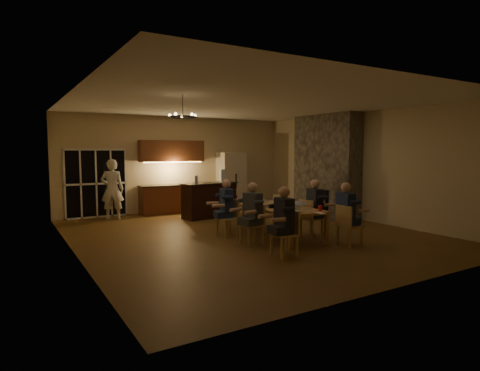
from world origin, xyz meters
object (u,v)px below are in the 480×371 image
at_px(bar_bottle, 196,180).
at_px(bar_blender, 222,175).
at_px(person_right_near, 345,214).
at_px(person_left_far, 227,207).
at_px(can_cola, 236,198).
at_px(chair_left_far, 228,218).
at_px(person_right_mid, 315,208).
at_px(laptop_c, 262,201).
at_px(can_right, 278,201).
at_px(can_silver, 293,207).
at_px(plate_far, 269,201).
at_px(dining_table, 271,221).
at_px(chair_right_near, 350,225).
at_px(chair_right_mid, 312,218).
at_px(person_left_near, 284,221).
at_px(chair_right_far, 284,211).
at_px(laptop_b, 303,204).
at_px(laptop_f, 260,196).
at_px(refrigerator, 231,180).
at_px(mug_mid, 260,201).
at_px(laptop_a, 292,206).
at_px(redcup_near, 320,208).
at_px(laptop_e, 241,197).
at_px(chandelier, 183,117).
at_px(mug_front, 279,206).
at_px(plate_near, 295,207).
at_px(redcup_mid, 248,202).
at_px(standing_person, 112,189).
at_px(person_left_mid, 253,214).
at_px(laptop_d, 283,200).
at_px(chair_left_near, 284,234).
at_px(mug_back, 242,201).
at_px(bar_island, 209,200).
at_px(plate_left, 286,211).

height_order(bar_bottle, bar_blender, bar_blender).
bearing_deg(person_right_near, person_left_far, 45.93).
bearing_deg(can_cola, bar_blender, 72.01).
bearing_deg(chair_left_far, person_right_mid, 54.35).
distance_m(laptop_c, can_right, 0.66).
bearing_deg(can_silver, plate_far, 75.97).
bearing_deg(dining_table, chair_right_near, -61.09).
distance_m(chair_right_mid, person_left_near, 2.12).
bearing_deg(chair_right_far, chair_right_mid, 177.31).
bearing_deg(laptop_b, laptop_f, 85.95).
xyz_separation_m(can_silver, plate_far, (0.38, 1.50, -0.05)).
relative_size(chair_right_far, laptop_c, 2.78).
relative_size(refrigerator, mug_mid, 20.00).
relative_size(person_right_near, person_right_mid, 1.00).
bearing_deg(laptop_a, redcup_near, 156.60).
bearing_deg(person_right_mid, laptop_e, 43.85).
xyz_separation_m(chandelier, mug_front, (2.24, -0.27, -1.95)).
height_order(person_left_near, can_silver, person_left_near).
height_order(person_left_near, plate_near, person_left_near).
relative_size(chandelier, laptop_b, 1.80).
height_order(person_right_near, redcup_mid, person_right_near).
bearing_deg(chair_right_far, can_cola, 56.62).
distance_m(chair_left_far, laptop_e, 0.96).
bearing_deg(refrigerator, chair_right_mid, -97.40).
xyz_separation_m(chandelier, bar_blender, (2.79, 3.49, -1.47)).
bearing_deg(laptop_f, standing_person, 107.70).
distance_m(person_right_near, can_silver, 1.14).
distance_m(person_left_near, plate_far, 2.70).
xyz_separation_m(mug_front, can_right, (0.47, 0.68, 0.01)).
xyz_separation_m(chair_right_mid, mug_front, (-0.96, 0.05, 0.36)).
bearing_deg(plate_far, chair_left_far, -171.83).
height_order(chair_right_near, laptop_a, laptop_a).
relative_size(chair_right_near, person_left_mid, 0.64).
distance_m(dining_table, can_cola, 1.46).
bearing_deg(dining_table, laptop_e, 101.99).
relative_size(chair_left_far, mug_front, 8.90).
distance_m(laptop_b, can_silver, 0.23).
bearing_deg(mug_front, person_right_mid, -6.96).
relative_size(mug_front, plate_far, 0.44).
distance_m(laptop_a, can_silver, 0.36).
bearing_deg(chair_right_far, person_right_mid, 178.82).
height_order(person_right_near, laptop_d, person_right_near).
xyz_separation_m(refrigerator, chair_right_far, (-0.63, -3.98, -0.55)).
height_order(chair_left_near, redcup_near, chair_left_near).
height_order(mug_mid, mug_back, same).
distance_m(bar_island, plate_far, 2.56).
distance_m(laptop_f, plate_near, 1.56).
distance_m(mug_mid, can_cola, 0.86).
xyz_separation_m(dining_table, person_right_mid, (0.89, -0.53, 0.31)).
bearing_deg(mug_back, plate_left, -86.93).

